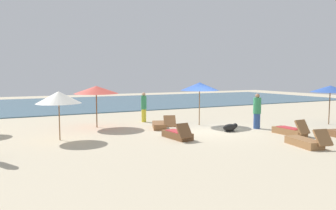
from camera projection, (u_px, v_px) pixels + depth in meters
name	position (u px, v px, depth m)	size (l,w,h in m)	color
ground_plane	(208.00, 131.00, 15.41)	(60.00, 60.00, 0.00)	beige
ocean_water	(106.00, 102.00, 30.48)	(48.00, 16.00, 0.06)	#3D6075
umbrella_1	(96.00, 90.00, 16.16)	(2.21, 2.21, 2.08)	brown
umbrella_2	(330.00, 89.00, 17.15)	(2.00, 2.00, 2.07)	brown
umbrella_3	(59.00, 97.00, 13.00)	(1.79, 1.79, 1.98)	brown
umbrella_4	(200.00, 86.00, 16.91)	(2.00, 2.00, 2.24)	olive
lounger_0	(290.00, 131.00, 14.32)	(0.63, 1.66, 0.73)	olive
lounger_1	(306.00, 142.00, 11.97)	(0.90, 1.75, 0.71)	olive
lounger_2	(178.00, 134.00, 13.43)	(0.75, 1.71, 0.72)	brown
lounger_3	(160.00, 125.00, 16.00)	(1.16, 1.79, 0.68)	brown
person_2	(144.00, 107.00, 18.13)	(0.43, 0.43, 1.66)	yellow
person_3	(257.00, 111.00, 15.89)	(0.51, 0.51, 1.72)	#2D4C8C
dog	(230.00, 127.00, 15.14)	(0.80, 0.33, 0.37)	black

